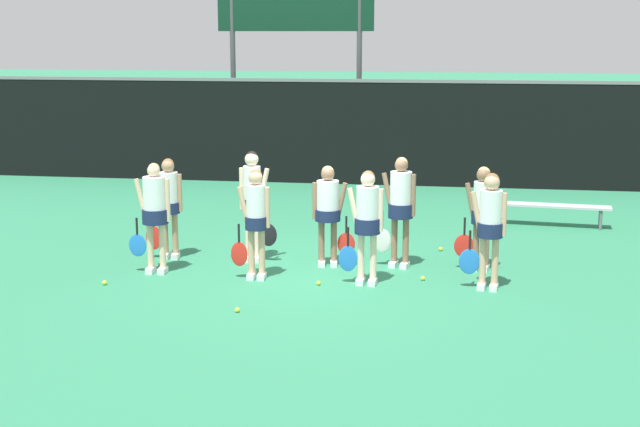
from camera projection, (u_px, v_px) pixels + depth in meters
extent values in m
plane|color=#2D7F56|center=(317.00, 273.00, 13.93)|extent=(140.00, 140.00, 0.00)
cube|color=black|center=(370.00, 134.00, 21.66)|extent=(60.00, 0.06, 2.50)
cube|color=slate|center=(370.00, 81.00, 21.40)|extent=(60.00, 0.08, 0.08)
cylinder|color=#515156|center=(233.00, 68.00, 23.70)|extent=(0.14, 0.14, 5.47)
cylinder|color=#515156|center=(359.00, 69.00, 23.19)|extent=(0.14, 0.14, 5.47)
cube|color=#B2B2B7|center=(552.00, 206.00, 17.18)|extent=(2.22, 0.59, 0.04)
cylinder|color=slate|center=(600.00, 217.00, 17.11)|extent=(0.06, 0.06, 0.38)
cylinder|color=slate|center=(601.00, 220.00, 16.87)|extent=(0.06, 0.06, 0.38)
cylinder|color=slate|center=(505.00, 213.00, 17.56)|extent=(0.06, 0.06, 0.38)
cylinder|color=slate|center=(504.00, 215.00, 17.33)|extent=(0.06, 0.06, 0.38)
cylinder|color=beige|center=(162.00, 247.00, 13.84)|extent=(0.10, 0.10, 0.82)
cylinder|color=beige|center=(150.00, 247.00, 13.86)|extent=(0.10, 0.10, 0.82)
cube|color=white|center=(163.00, 270.00, 13.88)|extent=(0.12, 0.24, 0.09)
cube|color=white|center=(151.00, 270.00, 13.91)|extent=(0.12, 0.24, 0.09)
cylinder|color=#192347|center=(155.00, 216.00, 13.75)|extent=(0.40, 0.40, 0.23)
cylinder|color=white|center=(155.00, 199.00, 13.70)|extent=(0.35, 0.35, 0.70)
sphere|color=beige|center=(154.00, 171.00, 13.61)|extent=(0.19, 0.19, 0.19)
sphere|color=#D8B772|center=(154.00, 169.00, 13.62)|extent=(0.18, 0.18, 0.18)
cylinder|color=beige|center=(141.00, 200.00, 13.73)|extent=(0.21, 0.08, 0.66)
cylinder|color=beige|center=(168.00, 200.00, 13.67)|extent=(0.08, 0.08, 0.66)
cylinder|color=black|center=(137.00, 226.00, 13.80)|extent=(0.03, 0.03, 0.26)
ellipsoid|color=blue|center=(138.00, 245.00, 13.86)|extent=(0.28, 0.03, 0.36)
cylinder|color=tan|center=(262.00, 253.00, 13.50)|extent=(0.10, 0.10, 0.80)
cylinder|color=tan|center=(251.00, 253.00, 13.52)|extent=(0.10, 0.10, 0.80)
cube|color=white|center=(262.00, 276.00, 13.55)|extent=(0.12, 0.24, 0.09)
cube|color=white|center=(251.00, 276.00, 13.57)|extent=(0.12, 0.24, 0.09)
cylinder|color=#192347|center=(256.00, 223.00, 13.42)|extent=(0.33, 0.33, 0.20)
cylinder|color=white|center=(256.00, 206.00, 13.37)|extent=(0.29, 0.29, 0.65)
sphere|color=tan|center=(255.00, 178.00, 13.28)|extent=(0.21, 0.21, 0.21)
sphere|color=olive|center=(256.00, 176.00, 13.30)|extent=(0.20, 0.20, 0.20)
cylinder|color=tan|center=(244.00, 207.00, 13.39)|extent=(0.21, 0.08, 0.62)
cylinder|color=tan|center=(267.00, 207.00, 13.35)|extent=(0.08, 0.08, 0.62)
cylinder|color=black|center=(239.00, 233.00, 13.46)|extent=(0.03, 0.03, 0.28)
ellipsoid|color=red|center=(239.00, 254.00, 13.53)|extent=(0.26, 0.03, 0.38)
cylinder|color=beige|center=(373.00, 258.00, 13.20)|extent=(0.10, 0.10, 0.81)
cylinder|color=beige|center=(361.00, 257.00, 13.24)|extent=(0.10, 0.10, 0.81)
cube|color=white|center=(373.00, 282.00, 13.24)|extent=(0.13, 0.25, 0.09)
cube|color=white|center=(360.00, 281.00, 13.28)|extent=(0.13, 0.25, 0.09)
cylinder|color=#192347|center=(367.00, 226.00, 13.12)|extent=(0.38, 0.38, 0.23)
cylinder|color=white|center=(368.00, 209.00, 13.07)|extent=(0.33, 0.33, 0.67)
sphere|color=beige|center=(368.00, 179.00, 12.98)|extent=(0.21, 0.21, 0.21)
sphere|color=olive|center=(368.00, 177.00, 13.00)|extent=(0.20, 0.20, 0.20)
cylinder|color=beige|center=(354.00, 209.00, 13.12)|extent=(0.21, 0.09, 0.64)
cylinder|color=beige|center=(381.00, 210.00, 13.03)|extent=(0.08, 0.08, 0.63)
cylinder|color=black|center=(348.00, 236.00, 13.20)|extent=(0.03, 0.03, 0.28)
ellipsoid|color=blue|center=(348.00, 259.00, 13.27)|extent=(0.28, 0.03, 0.39)
cylinder|color=tan|center=(495.00, 262.00, 12.94)|extent=(0.10, 0.10, 0.81)
cylinder|color=tan|center=(483.00, 262.00, 12.99)|extent=(0.10, 0.10, 0.81)
cube|color=white|center=(494.00, 287.00, 12.98)|extent=(0.14, 0.25, 0.09)
cube|color=white|center=(482.00, 286.00, 13.03)|extent=(0.14, 0.25, 0.09)
cylinder|color=#192347|center=(490.00, 230.00, 12.86)|extent=(0.37, 0.37, 0.21)
cylinder|color=white|center=(491.00, 213.00, 12.81)|extent=(0.32, 0.32, 0.66)
sphere|color=tan|center=(492.00, 182.00, 12.73)|extent=(0.23, 0.23, 0.23)
sphere|color=olive|center=(492.00, 180.00, 12.74)|extent=(0.21, 0.21, 0.21)
cylinder|color=tan|center=(477.00, 213.00, 12.88)|extent=(0.21, 0.11, 0.63)
cylinder|color=tan|center=(504.00, 214.00, 12.76)|extent=(0.08, 0.08, 0.62)
cylinder|color=black|center=(470.00, 240.00, 12.96)|extent=(0.03, 0.03, 0.28)
ellipsoid|color=blue|center=(469.00, 261.00, 13.03)|extent=(0.30, 0.03, 0.38)
cylinder|color=tan|center=(175.00, 235.00, 14.74)|extent=(0.10, 0.10, 0.79)
cylinder|color=tan|center=(165.00, 235.00, 14.75)|extent=(0.10, 0.10, 0.79)
cube|color=white|center=(176.00, 256.00, 14.78)|extent=(0.13, 0.25, 0.09)
cube|color=white|center=(166.00, 256.00, 14.79)|extent=(0.13, 0.25, 0.09)
cylinder|color=#192347|center=(169.00, 208.00, 14.65)|extent=(0.35, 0.35, 0.18)
cylinder|color=white|center=(169.00, 192.00, 14.60)|extent=(0.31, 0.31, 0.65)
sphere|color=tan|center=(168.00, 166.00, 14.51)|extent=(0.21, 0.21, 0.21)
sphere|color=olive|center=(168.00, 164.00, 14.52)|extent=(0.19, 0.19, 0.19)
cylinder|color=tan|center=(157.00, 193.00, 14.61)|extent=(0.21, 0.10, 0.62)
cylinder|color=tan|center=(180.00, 193.00, 14.59)|extent=(0.08, 0.08, 0.62)
cylinder|color=black|center=(153.00, 217.00, 14.67)|extent=(0.03, 0.03, 0.29)
ellipsoid|color=red|center=(154.00, 238.00, 14.74)|extent=(0.27, 0.03, 0.40)
cylinder|color=beige|center=(257.00, 236.00, 14.54)|extent=(0.10, 0.10, 0.86)
cylinder|color=beige|center=(248.00, 235.00, 14.56)|extent=(0.10, 0.10, 0.86)
cube|color=white|center=(257.00, 259.00, 14.59)|extent=(0.12, 0.24, 0.09)
cube|color=white|center=(248.00, 259.00, 14.60)|extent=(0.12, 0.24, 0.09)
cylinder|color=#192347|center=(252.00, 205.00, 14.44)|extent=(0.32, 0.32, 0.21)
cylinder|color=white|center=(252.00, 188.00, 14.39)|extent=(0.28, 0.28, 0.71)
sphere|color=beige|center=(252.00, 159.00, 14.29)|extent=(0.22, 0.22, 0.22)
sphere|color=black|center=(252.00, 157.00, 14.31)|extent=(0.20, 0.20, 0.20)
cylinder|color=beige|center=(263.00, 189.00, 14.37)|extent=(0.22, 0.08, 0.68)
cylinder|color=beige|center=(242.00, 188.00, 14.41)|extent=(0.08, 0.08, 0.68)
cylinder|color=black|center=(268.00, 215.00, 14.43)|extent=(0.03, 0.03, 0.27)
ellipsoid|color=black|center=(268.00, 235.00, 14.49)|extent=(0.29, 0.03, 0.38)
cylinder|color=#8C664C|center=(334.00, 242.00, 14.26)|extent=(0.10, 0.10, 0.77)
cylinder|color=#8C664C|center=(322.00, 242.00, 14.26)|extent=(0.10, 0.10, 0.77)
cube|color=white|center=(334.00, 263.00, 14.30)|extent=(0.14, 0.25, 0.09)
cube|color=white|center=(322.00, 263.00, 14.30)|extent=(0.14, 0.25, 0.09)
cylinder|color=#192347|center=(328.00, 215.00, 14.17)|extent=(0.41, 0.41, 0.18)
cylinder|color=white|center=(328.00, 200.00, 14.12)|extent=(0.35, 0.35, 0.62)
sphere|color=#8C664C|center=(328.00, 174.00, 14.04)|extent=(0.22, 0.22, 0.22)
sphere|color=#D8B772|center=(328.00, 172.00, 14.05)|extent=(0.20, 0.20, 0.20)
cylinder|color=#8C664C|center=(341.00, 201.00, 14.13)|extent=(0.21, 0.10, 0.59)
cylinder|color=#8C664C|center=(315.00, 201.00, 14.13)|extent=(0.08, 0.08, 0.59)
cylinder|color=black|center=(346.00, 224.00, 14.18)|extent=(0.03, 0.03, 0.27)
ellipsoid|color=red|center=(346.00, 244.00, 14.25)|extent=(0.28, 0.03, 0.37)
cylinder|color=#8C664C|center=(406.00, 242.00, 14.14)|extent=(0.10, 0.10, 0.84)
cylinder|color=#8C664C|center=(394.00, 241.00, 14.21)|extent=(0.10, 0.10, 0.84)
cube|color=white|center=(405.00, 265.00, 14.19)|extent=(0.16, 0.26, 0.09)
cube|color=white|center=(393.00, 264.00, 14.26)|extent=(0.16, 0.26, 0.09)
cylinder|color=#192347|center=(401.00, 211.00, 14.08)|extent=(0.39, 0.39, 0.22)
cylinder|color=white|center=(401.00, 194.00, 14.02)|extent=(0.34, 0.34, 0.70)
sphere|color=#8C664C|center=(401.00, 165.00, 13.93)|extent=(0.21, 0.21, 0.21)
sphere|color=#D8B772|center=(402.00, 163.00, 13.94)|extent=(0.19, 0.19, 0.19)
cylinder|color=#8C664C|center=(388.00, 194.00, 14.10)|extent=(0.22, 0.12, 0.67)
cylinder|color=#8C664C|center=(413.00, 195.00, 13.96)|extent=(0.08, 0.08, 0.67)
cylinder|color=black|center=(382.00, 220.00, 14.19)|extent=(0.03, 0.03, 0.28)
ellipsoid|color=silver|center=(382.00, 240.00, 14.26)|extent=(0.28, 0.03, 0.39)
cylinder|color=#8C664C|center=(486.00, 246.00, 13.97)|extent=(0.10, 0.10, 0.78)
cylinder|color=#8C664C|center=(476.00, 245.00, 14.03)|extent=(0.10, 0.10, 0.78)
cube|color=white|center=(485.00, 268.00, 14.02)|extent=(0.16, 0.26, 0.09)
cube|color=white|center=(475.00, 267.00, 14.07)|extent=(0.16, 0.26, 0.09)
cylinder|color=#192347|center=(482.00, 217.00, 13.91)|extent=(0.33, 0.33, 0.21)
cylinder|color=white|center=(483.00, 202.00, 13.86)|extent=(0.29, 0.29, 0.63)
sphere|color=#8C664C|center=(484.00, 175.00, 13.77)|extent=(0.22, 0.22, 0.22)
sphere|color=#D8B772|center=(484.00, 173.00, 13.79)|extent=(0.20, 0.20, 0.20)
cylinder|color=#8C664C|center=(471.00, 202.00, 13.93)|extent=(0.21, 0.12, 0.60)
cylinder|color=#8C664C|center=(494.00, 203.00, 13.80)|extent=(0.08, 0.08, 0.60)
cylinder|color=black|center=(465.00, 226.00, 14.01)|extent=(0.03, 0.03, 0.27)
ellipsoid|color=red|center=(464.00, 246.00, 14.08)|extent=(0.32, 0.03, 0.38)
sphere|color=#CCE033|center=(441.00, 249.00, 15.29)|extent=(0.07, 0.07, 0.07)
sphere|color=#CCE033|center=(319.00, 283.00, 13.23)|extent=(0.07, 0.07, 0.07)
sphere|color=#CCE033|center=(104.00, 283.00, 13.24)|extent=(0.07, 0.07, 0.07)
sphere|color=#CCE033|center=(237.00, 310.00, 11.95)|extent=(0.07, 0.07, 0.07)
sphere|color=#CCE033|center=(423.00, 278.00, 13.48)|extent=(0.07, 0.07, 0.07)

